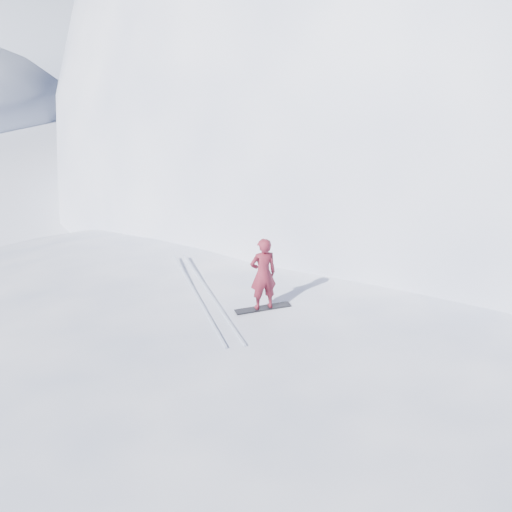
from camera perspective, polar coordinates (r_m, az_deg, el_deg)
The scene contains 8 objects.
ground at distance 13.80m, azimuth 1.92°, elevation -20.78°, with size 400.00×400.00×0.00m, color white.
near_ridge at distance 16.25m, azimuth 3.11°, elevation -13.18°, with size 36.00×28.00×4.80m, color white.
summit_peak at distance 44.29m, azimuth 23.16°, elevation 8.29°, with size 60.00×56.00×56.00m, color white.
peak_shoulder at distance 33.60m, azimuth 11.30°, elevation 5.63°, with size 28.00×24.00×18.00m, color white.
wind_bumps at distance 15.31m, azimuth -1.98°, elevation -15.70°, with size 16.00×14.40×1.00m.
snowboard at distance 15.17m, azimuth 0.70°, elevation -5.22°, with size 1.52×0.28×0.03m, color black.
snowboarder at distance 14.74m, azimuth 0.72°, elevation -1.80°, with size 0.71×0.47×1.96m, color maroon.
board_tracks at distance 16.03m, azimuth -5.35°, elevation -3.70°, with size 1.40×5.94×0.04m.
Camera 1 is at (-2.29, -9.81, 9.44)m, focal length 40.00 mm.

